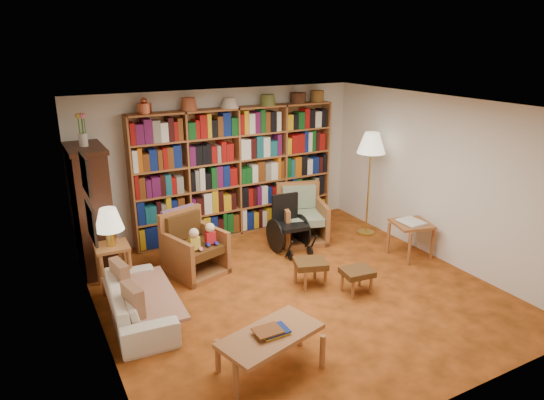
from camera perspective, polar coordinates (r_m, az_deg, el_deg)
floor at (r=6.74m, az=2.88°, el=-10.59°), size 5.00×5.00×0.00m
ceiling at (r=5.95m, az=3.27°, el=10.98°), size 5.00×5.00×0.00m
wall_back at (r=8.38m, az=-5.85°, el=4.38°), size 5.00×0.00×5.00m
wall_front at (r=4.47m, az=20.15°, el=-9.60°), size 5.00×0.00×5.00m
wall_left at (r=5.45m, az=-20.12°, el=-4.48°), size 0.00×5.00×5.00m
wall_right at (r=7.78m, az=19.02°, el=2.36°), size 0.00×5.00×5.00m
bookshelf at (r=8.33m, az=-4.11°, el=3.77°), size 3.60×0.30×2.42m
curio_cabinet at (r=7.45m, az=-20.45°, el=-0.89°), size 0.50×0.95×2.40m
framed_pictures at (r=5.61m, az=-20.80°, el=0.17°), size 0.03×0.52×0.97m
sofa at (r=6.22m, az=-15.40°, el=-11.42°), size 1.67×0.75×0.48m
sofa_throw at (r=6.20m, az=-14.99°, el=-10.84°), size 0.84×1.48×0.04m
cushion_left at (r=6.41m, az=-17.44°, el=-8.56°), size 0.19×0.40×0.38m
cushion_right at (r=5.80m, az=-16.01°, el=-11.42°), size 0.19×0.40×0.38m
side_table_lamp at (r=6.94m, az=-18.21°, el=-6.29°), size 0.45×0.45×0.63m
table_lamp at (r=6.75m, az=-18.64°, el=-2.31°), size 0.38×0.38×0.52m
armchair_leather at (r=7.21m, az=-9.27°, el=-5.46°), size 0.95×0.96×0.93m
armchair_sage at (r=8.28m, az=3.23°, el=-2.19°), size 0.98×0.98×0.94m
wheelchair at (r=7.80m, az=1.99°, el=-3.03°), size 0.53×0.73×0.92m
floor_lamp at (r=8.31m, az=11.60°, el=6.11°), size 0.48×0.48×1.80m
side_table_papers at (r=7.85m, az=16.08°, el=-3.16°), size 0.67×0.67×0.59m
footstool_a at (r=6.77m, az=4.56°, el=-7.64°), size 0.53×0.49×0.37m
footstool_b at (r=6.66m, az=9.97°, el=-8.54°), size 0.44×0.38×0.34m
coffee_table at (r=5.12m, az=-0.18°, el=-15.92°), size 1.18×0.80×0.48m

